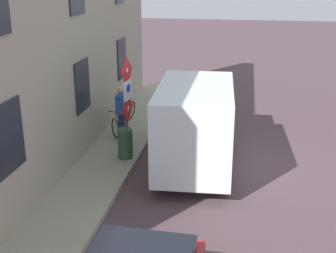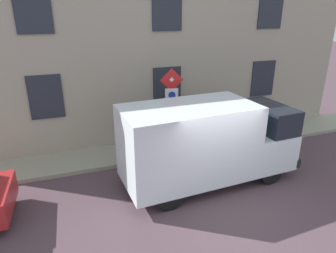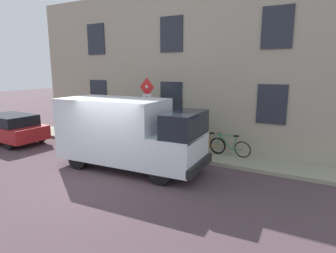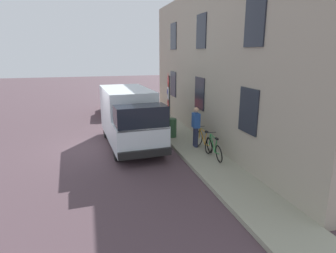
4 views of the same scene
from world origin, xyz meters
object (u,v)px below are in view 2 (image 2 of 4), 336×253
object	(u,v)px
bicycle_green	(238,124)
delivery_van	(207,141)
bicycle_orange	(216,127)
litter_bin	(174,139)
sign_post_stacked	(172,103)
pedestrian	(209,117)

from	to	relation	value
bicycle_green	delivery_van	bearing A→B (deg)	48.85
delivery_van	bicycle_green	distance (m)	4.12
bicycle_green	bicycle_orange	xyz separation A→B (m)	(-0.00, 1.01, 0.00)
bicycle_orange	litter_bin	distance (m)	2.27
sign_post_stacked	delivery_van	distance (m)	2.07
bicycle_orange	pedestrian	size ratio (longest dim) A/B	0.99
bicycle_orange	sign_post_stacked	bearing A→B (deg)	21.51
sign_post_stacked	pedestrian	world-z (taller)	sign_post_stacked
delivery_van	pedestrian	distance (m)	3.00
litter_bin	sign_post_stacked	bearing A→B (deg)	136.02
pedestrian	bicycle_orange	bearing A→B (deg)	-64.99
sign_post_stacked	bicycle_orange	bearing A→B (deg)	-68.16
bicycle_green	pedestrian	xyz separation A→B (m)	(-0.20, 1.46, 0.56)
bicycle_green	pedestrian	bearing A→B (deg)	12.25
sign_post_stacked	litter_bin	size ratio (longest dim) A/B	3.26
sign_post_stacked	bicycle_orange	distance (m)	2.87
sign_post_stacked	pedestrian	xyz separation A→B (m)	(0.71, -1.83, -0.95)
delivery_van	pedestrian	xyz separation A→B (m)	(2.62, -1.43, -0.26)
bicycle_orange	litter_bin	bearing A→B (deg)	19.39
delivery_van	litter_bin	xyz separation A→B (m)	(2.06, 0.26, -0.74)
delivery_van	bicycle_orange	world-z (taller)	delivery_van
bicycle_green	bicycle_orange	bearing A→B (deg)	4.56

